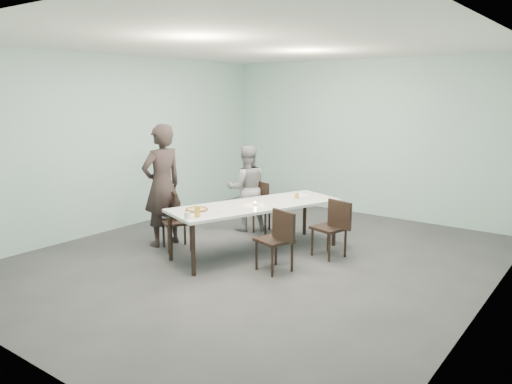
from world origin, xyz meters
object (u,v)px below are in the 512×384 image
Objects in this scene: table at (256,208)px; beer_glass at (197,211)px; pizza at (197,210)px; chair_near_left at (175,216)px; tealight at (255,204)px; chair_far_right at (333,224)px; water_tumbler at (187,216)px; side_plate at (223,210)px; diner_far at (247,188)px; chair_near_right at (278,236)px; chair_far_left at (265,204)px; amber_tumbler at (297,196)px; diner_near at (162,185)px.

beer_glass reaches higher than table.
chair_near_left is at bearing 157.84° from pizza.
pizza is 0.89m from tealight.
pizza is at bearing -114.80° from table.
beer_glass is at bearing -100.62° from tealight.
chair_far_right is at bearing 42.84° from pizza.
table is 30.56× the size of water_tumbler.
side_plate is 1.20× the size of beer_glass.
tealight is (0.43, 0.78, 0.00)m from pizza.
diner_far is 1.38m from tealight.
chair_near_left is at bearing -158.30° from tealight.
chair_near_right is at bearing 93.21° from diner_far.
beer_glass reaches higher than water_tumbler.
beer_glass is 0.17m from water_tumbler.
diner_far reaches higher than beer_glass.
diner_far is 9.92× the size of beer_glass.
chair_far_left is 1.00× the size of chair_far_right.
chair_far_left is 1.96m from chair_near_right.
table is at bearing -18.10° from chair_near_right.
pizza is (-0.39, -0.85, 0.08)m from table.
chair_far_right is 1.17m from tealight.
amber_tumbler is (0.27, 0.70, 0.10)m from table.
amber_tumbler is at bearing -52.37° from chair_near_right.
chair_far_right is (1.04, 0.48, -0.19)m from table.
amber_tumbler is at bearing 76.91° from beer_glass.
tealight is (0.04, -0.08, 0.08)m from table.
beer_glass is (0.99, -0.55, 0.32)m from chair_near_left.
table is 1.16m from chair_far_right.
chair_near_left is at bearing 39.93° from chair_far_right.
tealight is at bearing 87.28° from diner_far.
chair_near_right and chair_far_right have the same top height.
chair_far_right reaches higher than pizza.
chair_far_right reaches higher than side_plate.
table is at bearing 119.15° from diner_near.
beer_glass reaches higher than chair_near_right.
side_plate is (0.42, -1.59, 0.25)m from chair_far_left.
water_tumbler is 1.61× the size of tealight.
diner_near is 23.81× the size of amber_tumbler.
table is 1.28m from chair_near_left.
pizza reaches higher than side_plate.
diner_near is 34.01× the size of tealight.
pizza is 2.27× the size of beer_glass.
beer_glass is at bearing 49.64° from chair_near_right.
table is 1.11m from beer_glass.
water_tumbler is (-1.22, -1.73, 0.29)m from chair_far_right.
diner_near is at bearing -162.11° from tealight.
beer_glass reaches higher than tealight.
chair_far_left is 0.43m from diner_far.
chair_near_left is 1.00× the size of chair_far_left.
beer_glass is (-0.15, -1.10, 0.13)m from table.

